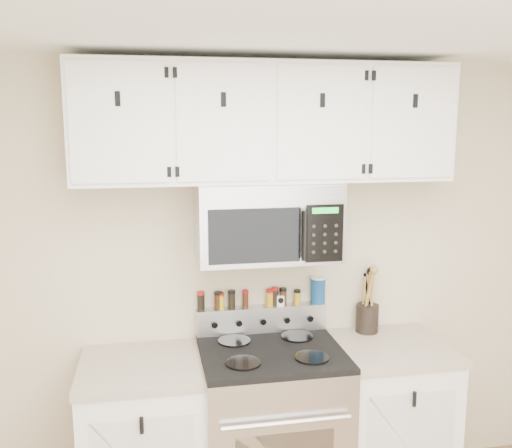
{
  "coord_description": "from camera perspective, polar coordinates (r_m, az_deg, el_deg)",
  "views": [
    {
      "loc": [
        -0.62,
        -1.4,
        2.16
      ],
      "look_at": [
        -0.08,
        1.45,
        1.63
      ],
      "focal_mm": 40.0,
      "sensor_mm": 36.0,
      "label": 1
    }
  ],
  "objects": [
    {
      "name": "spice_jar_3",
      "position": [
        3.29,
        -2.44,
        -7.53
      ],
      "size": [
        0.04,
        0.04,
        0.11
      ],
      "color": "black",
      "rests_on": "range"
    },
    {
      "name": "salt_canister",
      "position": [
        3.39,
        6.21,
        -6.56
      ],
      "size": [
        0.09,
        0.09,
        0.16
      ],
      "color": "navy",
      "rests_on": "range"
    },
    {
      "name": "utensil_crock",
      "position": [
        3.49,
        11.06,
        -9.0
      ],
      "size": [
        0.13,
        0.13,
        0.39
      ],
      "color": "black",
      "rests_on": "base_cabinet_right"
    },
    {
      "name": "spice_jar_7",
      "position": [
        3.35,
        2.72,
        -7.25
      ],
      "size": [
        0.04,
        0.04,
        0.1
      ],
      "color": "#3E250E",
      "rests_on": "range"
    },
    {
      "name": "spice_jar_5",
      "position": [
        3.33,
        1.39,
        -7.37
      ],
      "size": [
        0.04,
        0.04,
        0.1
      ],
      "color": "gold",
      "rests_on": "range"
    },
    {
      "name": "spice_jar_0",
      "position": [
        3.27,
        -5.53,
        -7.65
      ],
      "size": [
        0.04,
        0.04,
        0.11
      ],
      "color": "black",
      "rests_on": "range"
    },
    {
      "name": "spice_jar_4",
      "position": [
        3.31,
        -1.07,
        -7.48
      ],
      "size": [
        0.04,
        0.04,
        0.1
      ],
      "color": "#3F1D0F",
      "rests_on": "range"
    },
    {
      "name": "spice_jar_6",
      "position": [
        3.34,
        1.89,
        -7.25
      ],
      "size": [
        0.04,
        0.04,
        0.11
      ],
      "color": "black",
      "rests_on": "range"
    },
    {
      "name": "microwave",
      "position": [
        3.06,
        1.14,
        0.3
      ],
      "size": [
        0.76,
        0.44,
        0.42
      ],
      "color": "#9E9EA3",
      "rests_on": "back_wall"
    },
    {
      "name": "base_cabinet_left",
      "position": [
        3.31,
        -11.14,
        -20.77
      ],
      "size": [
        0.64,
        0.62,
        0.92
      ],
      "color": "white",
      "rests_on": "floor"
    },
    {
      "name": "base_cabinet_right",
      "position": [
        3.56,
        12.96,
        -18.48
      ],
      "size": [
        0.64,
        0.62,
        0.92
      ],
      "color": "white",
      "rests_on": "floor"
    },
    {
      "name": "spice_jar_2",
      "position": [
        3.29,
        -3.59,
        -7.67
      ],
      "size": [
        0.05,
        0.05,
        0.1
      ],
      "color": "gold",
      "rests_on": "range"
    },
    {
      "name": "range",
      "position": [
        3.34,
        1.53,
        -19.8
      ],
      "size": [
        0.76,
        0.65,
        1.1
      ],
      "color": "#B7B7BA",
      "rests_on": "floor"
    },
    {
      "name": "back_wall",
      "position": [
        3.33,
        0.42,
        -5.6
      ],
      "size": [
        3.5,
        0.01,
        2.5
      ],
      "primitive_type": "cube",
      "color": "beige",
      "rests_on": "floor"
    },
    {
      "name": "upper_cabinets",
      "position": [
        3.04,
        1.06,
        10.09
      ],
      "size": [
        2.0,
        0.35,
        0.62
      ],
      "color": "white",
      "rests_on": "back_wall"
    },
    {
      "name": "spice_jar_8",
      "position": [
        3.37,
        4.14,
        -7.28
      ],
      "size": [
        0.04,
        0.04,
        0.09
      ],
      "color": "#C19416",
      "rests_on": "range"
    },
    {
      "name": "kitchen_timer",
      "position": [
        3.35,
        2.41,
        -7.6
      ],
      "size": [
        0.07,
        0.06,
        0.06
      ],
      "primitive_type": "cube",
      "rotation": [
        0.0,
        0.0,
        -0.32
      ],
      "color": "white",
      "rests_on": "range"
    },
    {
      "name": "spice_jar_1",
      "position": [
        3.29,
        -3.79,
        -7.62
      ],
      "size": [
        0.05,
        0.05,
        0.1
      ],
      "color": "#381E0D",
      "rests_on": "range"
    }
  ]
}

